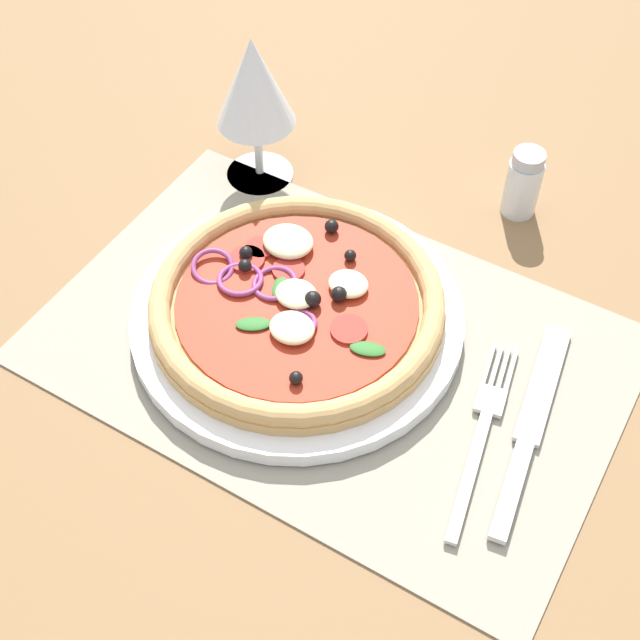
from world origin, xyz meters
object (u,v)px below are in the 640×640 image
wine_glass (254,85)px  pepper_shaker (523,183)px  plate (297,317)px  pizza (297,302)px  fork (483,425)px  knife (531,423)px

wine_glass → pepper_shaker: bearing=19.0°
plate → pepper_shaker: size_ratio=4.06×
plate → wine_glass: wine_glass is taller
pizza → fork: 17.62cm
plate → wine_glass: 21.27cm
fork → plate: bearing=73.9°
pepper_shaker → pizza: bearing=-115.1°
knife → plate: bearing=82.6°
pizza → wine_glass: wine_glass is taller
plate → pizza: 1.80cm
pepper_shaker → fork: bearing=-73.5°
plate → wine_glass: bearing=132.4°
pepper_shaker → knife: bearing=-65.3°
wine_glass → plate: bearing=-47.6°
fork → pepper_shaker: pepper_shaker is taller
knife → wine_glass: wine_glass is taller
pizza → pepper_shaker: (10.37, 22.12, 0.35)cm
knife → pizza: bearing=82.4°
wine_glass → pepper_shaker: size_ratio=2.22×
plate → knife: size_ratio=1.36×
knife → pepper_shaker: size_ratio=2.99×
pizza → wine_glass: size_ratio=1.61×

